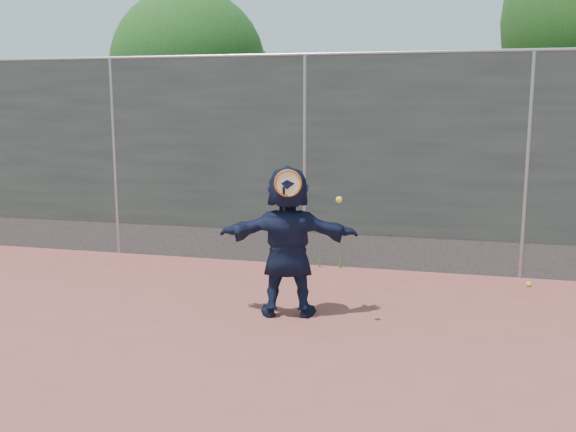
# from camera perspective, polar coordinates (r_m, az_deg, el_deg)

# --- Properties ---
(ground) EXTENTS (80.00, 80.00, 0.00)m
(ground) POSITION_cam_1_polar(r_m,az_deg,el_deg) (6.24, -5.79, -12.00)
(ground) COLOR #9E4C42
(ground) RESTS_ON ground
(player) EXTENTS (1.62, 0.79, 1.68)m
(player) POSITION_cam_1_polar(r_m,az_deg,el_deg) (7.05, 0.00, -2.23)
(player) COLOR #131A35
(player) RESTS_ON ground
(ball_ground) EXTENTS (0.07, 0.07, 0.07)m
(ball_ground) POSITION_cam_1_polar(r_m,az_deg,el_deg) (8.86, 20.61, -5.69)
(ball_ground) COLOR #D4ED34
(ball_ground) RESTS_ON ground
(fence) EXTENTS (20.00, 0.06, 3.03)m
(fence) POSITION_cam_1_polar(r_m,az_deg,el_deg) (9.19, 1.50, 5.31)
(fence) COLOR #38423D
(fence) RESTS_ON ground
(swing_action) EXTENTS (0.73, 0.15, 0.51)m
(swing_action) POSITION_cam_1_polar(r_m,az_deg,el_deg) (6.73, 0.43, 2.63)
(swing_action) COLOR #C55B12
(swing_action) RESTS_ON ground
(tree_left) EXTENTS (3.15, 3.00, 4.53)m
(tree_left) POSITION_cam_1_polar(r_m,az_deg,el_deg) (12.94, -8.09, 12.60)
(tree_left) COLOR #382314
(tree_left) RESTS_ON ground
(weed_clump) EXTENTS (0.68, 0.07, 0.30)m
(weed_clump) POSITION_cam_1_polar(r_m,az_deg,el_deg) (9.25, 3.08, -3.77)
(weed_clump) COLOR #387226
(weed_clump) RESTS_ON ground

